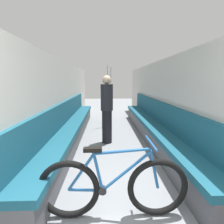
{
  "coord_description": "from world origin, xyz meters",
  "views": [
    {
      "loc": [
        -0.18,
        -0.52,
        1.55
      ],
      "look_at": [
        -0.09,
        1.93,
        1.11
      ],
      "focal_mm": 28.0,
      "sensor_mm": 36.0,
      "label": 1
    }
  ],
  "objects": [
    {
      "name": "grab_pole_far",
      "position": [
        -0.1,
        5.35,
        1.0
      ],
      "size": [
        0.08,
        0.08,
        2.07
      ],
      "color": "gray",
      "rests_on": "ground"
    },
    {
      "name": "passenger_standing",
      "position": [
        -0.14,
        3.74,
        0.87
      ],
      "size": [
        0.3,
        0.3,
        1.68
      ],
      "rotation": [
        0.0,
        0.0,
        -2.42
      ],
      "color": "black",
      "rests_on": "ground"
    },
    {
      "name": "wall_left",
      "position": [
        -1.31,
        3.61,
        1.04
      ],
      "size": [
        0.1,
        10.43,
        2.09
      ],
      "primitive_type": "cube",
      "color": "beige",
      "rests_on": "ground"
    },
    {
      "name": "bench_seat_row_right",
      "position": [
        1.06,
        3.9,
        0.33
      ],
      "size": [
        0.46,
        6.01,
        1.03
      ],
      "color": "#4C4C51",
      "rests_on": "ground"
    },
    {
      "name": "wall_right",
      "position": [
        1.31,
        3.61,
        1.04
      ],
      "size": [
        0.1,
        10.43,
        2.09
      ],
      "primitive_type": "cube",
      "color": "beige",
      "rests_on": "ground"
    },
    {
      "name": "bench_seat_row_left",
      "position": [
        -1.06,
        3.9,
        0.33
      ],
      "size": [
        0.46,
        6.01,
        1.03
      ],
      "color": "#4C4C51",
      "rests_on": "ground"
    },
    {
      "name": "grab_pole_near",
      "position": [
        0.03,
        6.14,
        1.0
      ],
      "size": [
        0.08,
        0.08,
        2.07
      ],
      "color": "gray",
      "rests_on": "ground"
    },
    {
      "name": "bicycle",
      "position": [
        -0.1,
        1.27,
        0.36
      ],
      "size": [
        1.71,
        0.46,
        0.9
      ],
      "rotation": [
        0.0,
        0.0,
        0.2
      ],
      "color": "black",
      "rests_on": "ground"
    }
  ]
}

